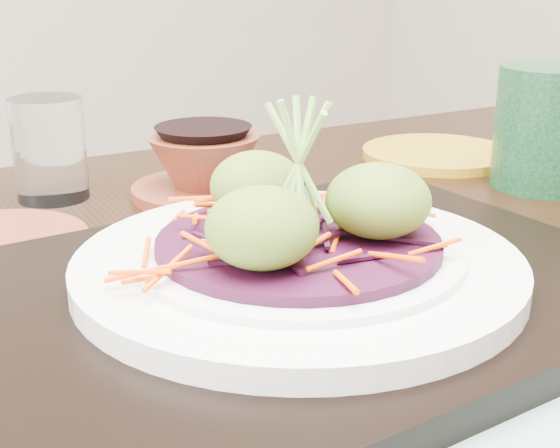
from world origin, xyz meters
TOP-DOWN VIEW (x-y plane):
  - dining_table at (0.05, 0.04)m, footprint 1.31×0.94m
  - placemat at (0.02, -0.02)m, footprint 0.52×0.41m
  - serving_tray at (0.02, -0.02)m, footprint 0.45×0.35m
  - white_plate at (0.02, -0.02)m, footprint 0.29×0.29m
  - cabbage_bed at (0.02, -0.02)m, footprint 0.18×0.18m
  - carrot_julienne at (0.02, -0.02)m, footprint 0.22×0.22m
  - guacamole_scoops at (0.02, -0.02)m, footprint 0.16×0.14m
  - scallion_garnish at (0.02, -0.02)m, footprint 0.07×0.07m
  - water_glass at (-0.02, 0.32)m, footprint 0.09×0.09m
  - terracotta_bowl_set at (0.10, 0.24)m, footprint 0.19×0.19m
  - yellow_plate at (0.39, 0.21)m, footprint 0.22×0.22m
  - green_jar at (0.39, 0.08)m, footprint 0.12×0.12m

SIDE VIEW (x-z plane):
  - dining_table at x=0.05m, z-range 0.28..1.05m
  - placemat at x=0.02m, z-range 0.77..0.77m
  - yellow_plate at x=0.39m, z-range 0.77..0.78m
  - serving_tray at x=0.02m, z-range 0.77..0.79m
  - terracotta_bowl_set at x=0.10m, z-range 0.77..0.83m
  - white_plate at x=0.02m, z-range 0.79..0.81m
  - water_glass at x=-0.02m, z-range 0.77..0.87m
  - cabbage_bed at x=0.02m, z-range 0.81..0.82m
  - carrot_julienne at x=0.02m, z-range 0.82..0.83m
  - green_jar at x=0.39m, z-range 0.77..0.89m
  - guacamole_scoops at x=0.02m, z-range 0.82..0.87m
  - scallion_garnish at x=0.02m, z-range 0.82..0.91m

